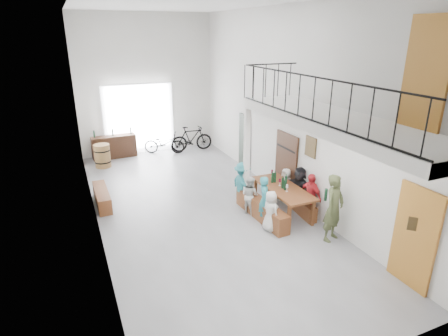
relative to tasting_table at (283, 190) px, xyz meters
name	(u,v)px	position (x,y,z in m)	size (l,w,h in m)	color
floor	(198,208)	(-2.03, 1.25, -0.71)	(12.00, 12.00, 0.00)	slate
room_walls	(195,83)	(-2.03, 1.25, 2.85)	(12.00, 12.00, 12.00)	white
gateway_portal	(139,119)	(-2.43, 7.19, 0.69)	(2.80, 0.08, 2.80)	white
right_wall_decor	(320,158)	(0.67, -0.61, 1.04)	(0.07, 8.28, 5.07)	#A16621
balcony	(335,124)	(-0.05, -1.87, 2.26)	(1.52, 5.62, 4.00)	white
tasting_table	(283,190)	(0.00, 0.00, 0.00)	(0.86, 2.11, 0.79)	brown
bench_inner	(261,210)	(-0.66, -0.01, -0.45)	(0.35, 2.21, 0.51)	brown
bench_wall	(297,202)	(0.52, 0.06, -0.49)	(0.24, 1.84, 0.42)	brown
tableware	(280,180)	(0.01, 0.17, 0.24)	(0.34, 1.19, 0.35)	black
side_bench	(102,197)	(-4.53, 2.58, -0.48)	(0.36, 1.64, 0.46)	brown
oak_barrel	(102,156)	(-4.12, 5.93, -0.27)	(0.59, 0.59, 0.87)	olive
serving_counter	(114,147)	(-3.56, 6.90, -0.26)	(1.70, 0.47, 0.90)	#3D2215
counter_bottles	(113,132)	(-3.56, 6.92, 0.33)	(1.46, 0.09, 0.28)	black
guest_left_a	(271,211)	(-0.77, -0.68, -0.17)	(0.53, 0.34, 1.08)	silver
guest_left_b	(265,200)	(-0.71, -0.24, -0.06)	(0.47, 0.31, 1.30)	teal
guest_left_c	(250,195)	(-0.80, 0.40, -0.17)	(0.53, 0.41, 1.08)	silver
guest_left_d	(242,184)	(-0.77, 0.96, -0.06)	(0.83, 0.48, 1.29)	teal
guest_right_a	(310,196)	(0.55, -0.49, -0.07)	(0.75, 0.31, 1.28)	red
guest_right_b	(299,188)	(0.58, 0.08, -0.08)	(1.17, 0.37, 1.26)	black
guest_right_c	(286,185)	(0.51, 0.66, -0.19)	(0.50, 0.33, 1.03)	silver
host_standing	(334,208)	(0.38, -1.65, 0.13)	(0.61, 0.40, 1.68)	#47502D
potted_plant	(269,186)	(0.42, 1.48, -0.51)	(0.35, 0.31, 0.39)	#194515
bicycle_near	(164,143)	(-1.58, 6.64, -0.27)	(0.58, 1.66, 0.87)	black
bicycle_far	(192,139)	(-0.43, 6.52, -0.17)	(0.50, 1.77, 1.06)	black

